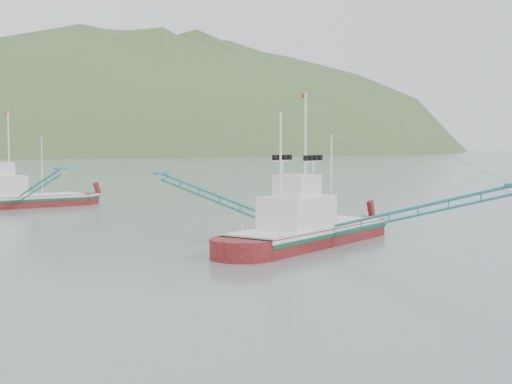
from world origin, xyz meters
TOP-DOWN VIEW (x-y plane):
  - ground at (0.00, 0.00)m, footprint 1200.00×1200.00m
  - main_boat at (1.22, 2.33)m, footprint 14.47×24.83m
  - bg_boat_far at (-3.50, 40.28)m, footprint 14.38×25.69m
  - headland_right at (240.00, 430.00)m, footprint 684.00×432.00m

SIDE VIEW (x-z plane):
  - ground at x=0.00m, z-range 0.00..0.00m
  - headland_right at x=240.00m, z-range -153.00..153.00m
  - bg_boat_far at x=-3.50m, z-range -3.77..6.63m
  - main_boat at x=1.22m, z-range -3.19..7.06m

